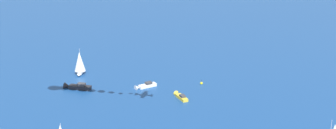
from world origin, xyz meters
The scene contains 5 objects.
sailboat_mid_cluster centered at (-15.09, -69.55, 5.07)m, with size 7.88×7.72×11.12m.
motorboat_outer_ring_c centered at (-24.25, -38.23, 0.72)m, with size 9.46×4.41×2.66m.
motorboat_outer_ring_d centered at (-26.90, -20.75, 0.65)m, with size 4.72×8.56×2.41m.
motorboat_outer_ring_e centered at (-3.99, -56.40, 0.87)m, with size 8.28×10.89×3.21m.
marker_buoy centered at (-43.41, -24.86, 0.39)m, with size 1.10×1.10×2.10m.
Camera 1 is at (99.34, 101.58, 74.59)m, focal length 53.47 mm.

